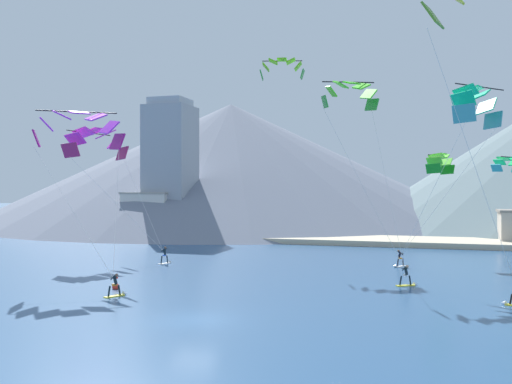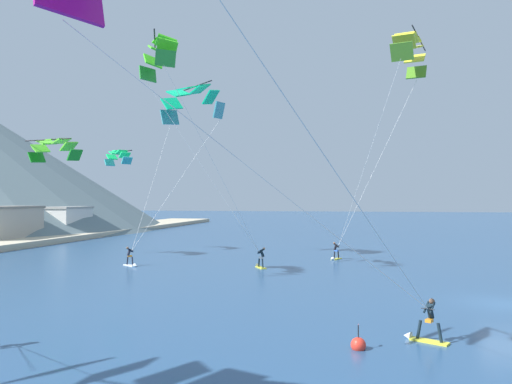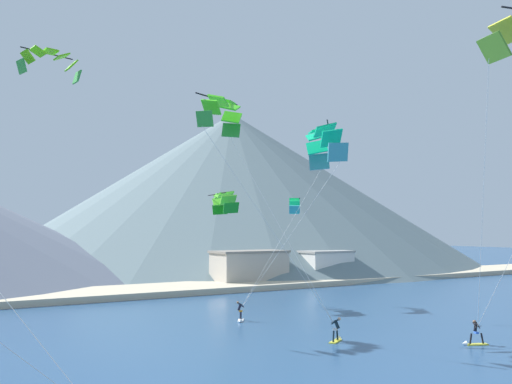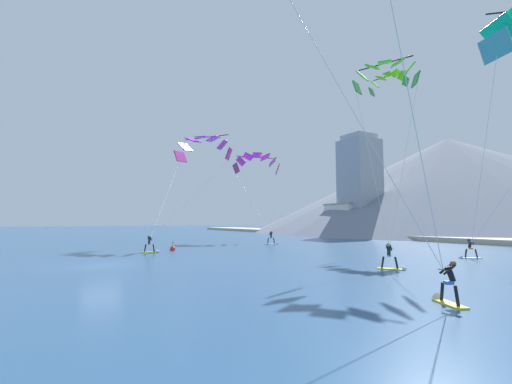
{
  "view_description": "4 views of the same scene",
  "coord_description": "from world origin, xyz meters",
  "px_view_note": "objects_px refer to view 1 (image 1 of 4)",
  "views": [
    {
      "loc": [
        12.73,
        -29.6,
        7.46
      ],
      "look_at": [
        0.14,
        11.42,
        7.15
      ],
      "focal_mm": 40.0,
      "sensor_mm": 36.0,
      "label": 1
    },
    {
      "loc": [
        -28.05,
        7.44,
        5.46
      ],
      "look_at": [
        1.93,
        13.61,
        5.91
      ],
      "focal_mm": 35.0,
      "sensor_mm": 36.0,
      "label": 2
    },
    {
      "loc": [
        -14.01,
        -14.5,
        7.45
      ],
      "look_at": [
        3.19,
        12.72,
        9.56
      ],
      "focal_mm": 40.0,
      "sensor_mm": 36.0,
      "label": 3
    },
    {
      "loc": [
        25.33,
        -2.74,
        2.98
      ],
      "look_at": [
        -2.02,
        12.99,
        5.66
      ],
      "focal_mm": 24.0,
      "sensor_mm": 36.0,
      "label": 4
    }
  ],
  "objects_px": {
    "kitesurfer_mid_center": "(408,279)",
    "parafoil_kite_distant_high_outer": "(507,162)",
    "parafoil_kite_mid_center": "(350,93)",
    "race_marker_buoy": "(116,287)",
    "parafoil_kite_far_right": "(475,103)",
    "parafoil_kite_distant_low_drift": "(439,161)",
    "parafoil_kite_near_trail": "(79,125)",
    "parafoil_kite_far_left": "(96,141)",
    "parafoil_kite_distant_mid_solo": "(282,66)",
    "kitesurfer_far_left": "(166,258)",
    "kitesurfer_far_right": "(399,262)",
    "kitesurfer_near_trail": "(117,289)"
  },
  "relations": [
    {
      "from": "parafoil_kite_far_right",
      "to": "race_marker_buoy",
      "type": "bearing_deg",
      "value": -149.18
    },
    {
      "from": "kitesurfer_far_left",
      "to": "kitesurfer_near_trail",
      "type": "bearing_deg",
      "value": -75.24
    },
    {
      "from": "kitesurfer_far_left",
      "to": "parafoil_kite_distant_mid_solo",
      "type": "relative_size",
      "value": 0.34
    },
    {
      "from": "kitesurfer_far_left",
      "to": "parafoil_kite_distant_mid_solo",
      "type": "bearing_deg",
      "value": 56.06
    },
    {
      "from": "race_marker_buoy",
      "to": "kitesurfer_far_left",
      "type": "bearing_deg",
      "value": 101.06
    },
    {
      "from": "parafoil_kite_near_trail",
      "to": "parafoil_kite_distant_mid_solo",
      "type": "height_order",
      "value": "parafoil_kite_distant_mid_solo"
    },
    {
      "from": "parafoil_kite_far_right",
      "to": "parafoil_kite_distant_low_drift",
      "type": "distance_m",
      "value": 13.47
    },
    {
      "from": "parafoil_kite_distant_high_outer",
      "to": "parafoil_kite_distant_mid_solo",
      "type": "relative_size",
      "value": 0.79
    },
    {
      "from": "parafoil_kite_far_left",
      "to": "parafoil_kite_distant_low_drift",
      "type": "bearing_deg",
      "value": 16.25
    },
    {
      "from": "kitesurfer_far_right",
      "to": "parafoil_kite_far_left",
      "type": "bearing_deg",
      "value": -178.44
    },
    {
      "from": "parafoil_kite_near_trail",
      "to": "race_marker_buoy",
      "type": "height_order",
      "value": "parafoil_kite_near_trail"
    },
    {
      "from": "kitesurfer_far_left",
      "to": "parafoil_kite_mid_center",
      "type": "bearing_deg",
      "value": 0.72
    },
    {
      "from": "kitesurfer_near_trail",
      "to": "parafoil_kite_distant_mid_solo",
      "type": "distance_m",
      "value": 36.02
    },
    {
      "from": "kitesurfer_far_right",
      "to": "parafoil_kite_near_trail",
      "type": "height_order",
      "value": "parafoil_kite_near_trail"
    },
    {
      "from": "kitesurfer_far_left",
      "to": "parafoil_kite_far_left",
      "type": "bearing_deg",
      "value": 160.91
    },
    {
      "from": "kitesurfer_far_right",
      "to": "parafoil_kite_distant_low_drift",
      "type": "xyz_separation_m",
      "value": [
        3.78,
        9.6,
        9.9
      ]
    },
    {
      "from": "parafoil_kite_far_right",
      "to": "kitesurfer_mid_center",
      "type": "bearing_deg",
      "value": -124.23
    },
    {
      "from": "kitesurfer_far_right",
      "to": "parafoil_kite_mid_center",
      "type": "relative_size",
      "value": 0.11
    },
    {
      "from": "parafoil_kite_mid_center",
      "to": "parafoil_kite_distant_high_outer",
      "type": "height_order",
      "value": "parafoil_kite_mid_center"
    },
    {
      "from": "parafoil_kite_near_trail",
      "to": "parafoil_kite_distant_mid_solo",
      "type": "relative_size",
      "value": 2.47
    },
    {
      "from": "kitesurfer_far_right",
      "to": "parafoil_kite_distant_low_drift",
      "type": "relative_size",
      "value": 0.28
    },
    {
      "from": "parafoil_kite_far_left",
      "to": "parafoil_kite_far_right",
      "type": "bearing_deg",
      "value": -2.89
    },
    {
      "from": "parafoil_kite_far_right",
      "to": "parafoil_kite_distant_high_outer",
      "type": "bearing_deg",
      "value": 68.09
    },
    {
      "from": "parafoil_kite_near_trail",
      "to": "race_marker_buoy",
      "type": "relative_size",
      "value": 12.74
    },
    {
      "from": "parafoil_kite_far_left",
      "to": "parafoil_kite_distant_mid_solo",
      "type": "height_order",
      "value": "parafoil_kite_distant_mid_solo"
    },
    {
      "from": "kitesurfer_far_left",
      "to": "parafoil_kite_far_left",
      "type": "xyz_separation_m",
      "value": [
        -10.12,
        3.5,
        12.11
      ]
    },
    {
      "from": "parafoil_kite_far_left",
      "to": "parafoil_kite_far_right",
      "type": "height_order",
      "value": "parafoil_kite_far_right"
    },
    {
      "from": "parafoil_kite_distant_mid_solo",
      "to": "race_marker_buoy",
      "type": "distance_m",
      "value": 34.5
    },
    {
      "from": "kitesurfer_far_left",
      "to": "race_marker_buoy",
      "type": "bearing_deg",
      "value": -78.94
    },
    {
      "from": "kitesurfer_mid_center",
      "to": "parafoil_kite_distant_low_drift",
      "type": "height_order",
      "value": "parafoil_kite_distant_low_drift"
    },
    {
      "from": "kitesurfer_mid_center",
      "to": "parafoil_kite_distant_high_outer",
      "type": "xyz_separation_m",
      "value": [
        8.95,
        16.92,
        9.53
      ]
    },
    {
      "from": "kitesurfer_near_trail",
      "to": "parafoil_kite_distant_mid_solo",
      "type": "bearing_deg",
      "value": 81.73
    },
    {
      "from": "kitesurfer_far_left",
      "to": "parafoil_kite_far_right",
      "type": "height_order",
      "value": "parafoil_kite_far_right"
    },
    {
      "from": "parafoil_kite_far_right",
      "to": "parafoil_kite_near_trail",
      "type": "bearing_deg",
      "value": -164.06
    },
    {
      "from": "kitesurfer_mid_center",
      "to": "parafoil_kite_distant_high_outer",
      "type": "relative_size",
      "value": 0.41
    },
    {
      "from": "kitesurfer_near_trail",
      "to": "kitesurfer_far_left",
      "type": "height_order",
      "value": "kitesurfer_far_left"
    },
    {
      "from": "kitesurfer_mid_center",
      "to": "parafoil_kite_distant_high_outer",
      "type": "height_order",
      "value": "parafoil_kite_distant_high_outer"
    },
    {
      "from": "kitesurfer_far_left",
      "to": "kitesurfer_far_right",
      "type": "height_order",
      "value": "kitesurfer_far_left"
    },
    {
      "from": "kitesurfer_near_trail",
      "to": "parafoil_kite_far_left",
      "type": "xyz_separation_m",
      "value": [
        -14.42,
        19.84,
        12.15
      ]
    },
    {
      "from": "kitesurfer_mid_center",
      "to": "parafoil_kite_far_right",
      "type": "xyz_separation_m",
      "value": [
        5.25,
        7.71,
        14.28
      ]
    },
    {
      "from": "kitesurfer_near_trail",
      "to": "parafoil_kite_near_trail",
      "type": "distance_m",
      "value": 17.43
    },
    {
      "from": "kitesurfer_far_left",
      "to": "parafoil_kite_far_right",
      "type": "xyz_separation_m",
      "value": [
        28.53,
        1.55,
        14.25
      ]
    },
    {
      "from": "kitesurfer_mid_center",
      "to": "kitesurfer_far_right",
      "type": "bearing_deg",
      "value": 96.73
    },
    {
      "from": "parafoil_kite_distant_high_outer",
      "to": "parafoil_kite_distant_mid_solo",
      "type": "bearing_deg",
      "value": 175.43
    },
    {
      "from": "parafoil_kite_near_trail",
      "to": "kitesurfer_near_trail",
      "type": "bearing_deg",
      "value": -43.78
    },
    {
      "from": "kitesurfer_far_right",
      "to": "parafoil_kite_far_left",
      "type": "xyz_separation_m",
      "value": [
        -32.16,
        -0.88,
        12.18
      ]
    },
    {
      "from": "parafoil_kite_distant_mid_solo",
      "to": "race_marker_buoy",
      "type": "relative_size",
      "value": 5.15
    },
    {
      "from": "parafoil_kite_mid_center",
      "to": "race_marker_buoy",
      "type": "bearing_deg",
      "value": -137.43
    },
    {
      "from": "parafoil_kite_near_trail",
      "to": "parafoil_kite_far_left",
      "type": "distance_m",
      "value": 12.7
    },
    {
      "from": "kitesurfer_far_left",
      "to": "kitesurfer_far_right",
      "type": "xyz_separation_m",
      "value": [
        22.04,
        4.38,
        -0.07
      ]
    }
  ]
}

